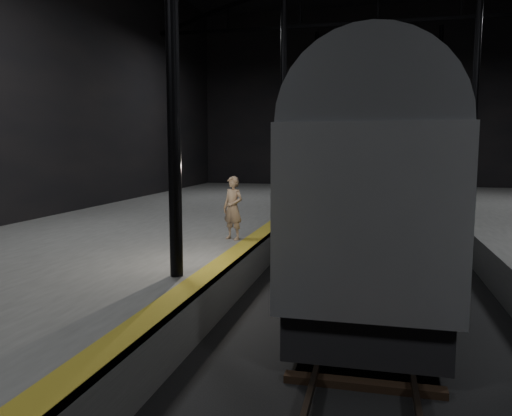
% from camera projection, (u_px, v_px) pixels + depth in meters
% --- Properties ---
extents(ground, '(44.00, 44.00, 0.00)m').
position_uv_depth(ground, '(369.00, 283.00, 13.28)').
color(ground, black).
rests_on(ground, ground).
extents(platform_left, '(9.00, 43.80, 1.00)m').
position_uv_depth(platform_left, '(113.00, 252.00, 14.95)').
color(platform_left, '#4F4F4D').
rests_on(platform_left, ground).
extents(tactile_strip, '(0.50, 43.80, 0.01)m').
position_uv_depth(tactile_strip, '(250.00, 241.00, 13.91)').
color(tactile_strip, olive).
rests_on(tactile_strip, platform_left).
extents(track, '(2.40, 43.00, 0.24)m').
position_uv_depth(track, '(369.00, 281.00, 13.28)').
color(track, '#3F3328').
rests_on(track, ground).
extents(train, '(2.94, 19.61, 5.24)m').
position_uv_depth(train, '(373.00, 168.00, 16.54)').
color(train, '#ADB0B5').
rests_on(train, ground).
extents(woman, '(0.78, 0.66, 1.80)m').
position_uv_depth(woman, '(233.00, 208.00, 14.09)').
color(woman, '#A18262').
rests_on(woman, platform_left).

